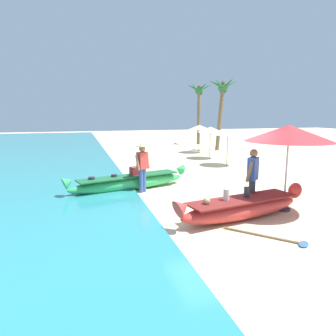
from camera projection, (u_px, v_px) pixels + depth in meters
ground_plane at (214, 206)px, 9.05m from camera, size 80.00×80.00×0.00m
boat_red_foreground at (242, 207)px, 7.94m from camera, size 4.05×1.48×0.83m
boat_green_midground at (129, 182)px, 10.88m from camera, size 4.62×1.87×0.82m
person_vendor_hatted at (142, 164)px, 10.47m from camera, size 0.57×0.46×1.74m
person_tourist_customer at (252, 176)px, 8.42m from camera, size 0.55×0.51×1.76m
patio_umbrella_large at (289, 133)px, 8.29m from camera, size 2.37×2.37×2.41m
parasol_row_0 at (228, 132)px, 15.87m from camera, size 1.60×1.60×1.91m
parasol_row_1 at (210, 129)px, 18.32m from camera, size 1.60×1.60×1.91m
parasol_row_2 at (199, 127)px, 21.11m from camera, size 1.60×1.60×1.91m
palm_tree_tall_inland at (222, 94)px, 22.01m from camera, size 2.30×2.33×5.24m
palm_tree_leaning_seaward at (199, 96)px, 26.50m from camera, size 2.32×2.66×5.34m
paddle at (274, 238)px, 6.67m from camera, size 1.40×1.52×0.05m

